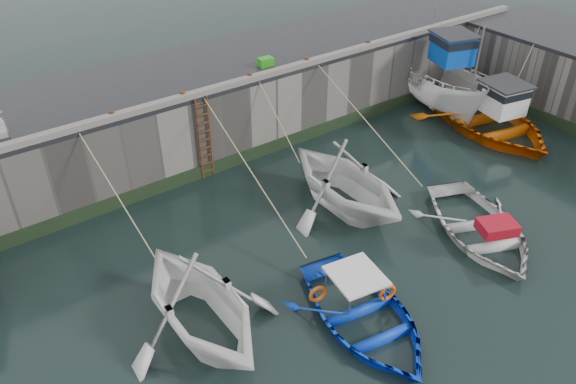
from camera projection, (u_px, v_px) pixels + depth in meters
ground at (452, 313)px, 15.26m from camera, size 120.00×120.00×0.00m
quay_back at (217, 102)px, 22.75m from camera, size 30.00×5.00×3.00m
road_back at (214, 65)px, 21.85m from camera, size 30.00×5.00×0.16m
kerb_back at (246, 80)px, 20.18m from camera, size 30.00×0.30×0.20m
algae_back at (252, 154)px, 21.76m from camera, size 30.00×0.08×0.50m
ladder at (205, 139)px, 20.00m from camera, size 0.51×0.08×3.20m
boat_near_white at (202, 329)px, 14.78m from camera, size 4.37×5.05×2.65m
boat_near_white_rope at (133, 241)px, 17.78m from camera, size 0.04×4.79×3.10m
boat_near_blue at (363, 322)px, 14.98m from camera, size 4.17×5.31×1.00m
boat_near_blue_rope at (249, 219)px, 18.75m from camera, size 0.04×6.85×3.10m
boat_near_blacktrim at (343, 206)px, 19.35m from camera, size 4.51×5.22×2.73m
boat_near_blacktrim_rope at (284, 163)px, 21.68m from camera, size 0.04×3.27×3.10m
boat_near_navy at (478, 234)px, 18.06m from camera, size 5.27×6.03×1.04m
boat_near_navy_rope at (365, 164)px, 21.64m from camera, size 0.04×6.29×3.10m
boat_far_white at (439, 83)px, 25.27m from camera, size 4.50×7.26×5.63m
boat_far_orange at (488, 119)px, 23.77m from camera, size 6.00×7.49×4.38m
fish_crate at (265, 62)px, 21.45m from camera, size 0.59×0.40×0.32m
bollard_a at (112, 115)px, 17.81m from camera, size 0.18×0.18×0.28m
bollard_b at (183, 95)px, 19.02m from camera, size 0.18×0.18×0.28m
bollard_c at (250, 77)px, 20.33m from camera, size 0.18×0.18×0.28m
bollard_d at (306, 61)px, 21.58m from camera, size 0.18×0.18×0.28m
bollard_e at (368, 44)px, 23.13m from camera, size 0.18×0.18×0.28m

